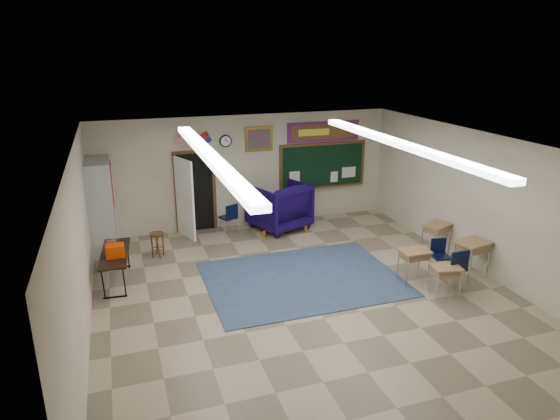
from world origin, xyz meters
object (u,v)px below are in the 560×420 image
object	(u,v)px
wingback_armchair	(279,206)
student_desk_front_left	(414,264)
student_desk_front_right	(436,237)
wooden_stool	(158,245)
folding_table	(116,266)

from	to	relation	value
wingback_armchair	student_desk_front_left	xyz separation A→B (m)	(1.60, -3.99, -0.23)
student_desk_front_right	wooden_stool	distance (m)	6.50
student_desk_front_right	folding_table	xyz separation A→B (m)	(-7.14, 0.85, -0.06)
student_desk_front_left	folding_table	distance (m)	6.14
wingback_armchair	folding_table	size ratio (longest dim) A/B	0.83
student_desk_front_right	wooden_stool	size ratio (longest dim) A/B	1.32
student_desk_front_right	student_desk_front_left	bearing A→B (deg)	-161.85
student_desk_front_left	student_desk_front_right	size ratio (longest dim) A/B	0.94
student_desk_front_right	wooden_stool	xyz separation A→B (m)	(-6.20, 1.94, -0.13)
student_desk_front_left	folding_table	bearing A→B (deg)	161.71
student_desk_front_left	folding_table	size ratio (longest dim) A/B	0.44
student_desk_front_right	wooden_stool	world-z (taller)	student_desk_front_right
student_desk_front_left	wooden_stool	xyz separation A→B (m)	(-4.89, 3.05, -0.10)
wingback_armchair	student_desk_front_right	distance (m)	4.10
wingback_armchair	wooden_stool	distance (m)	3.43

